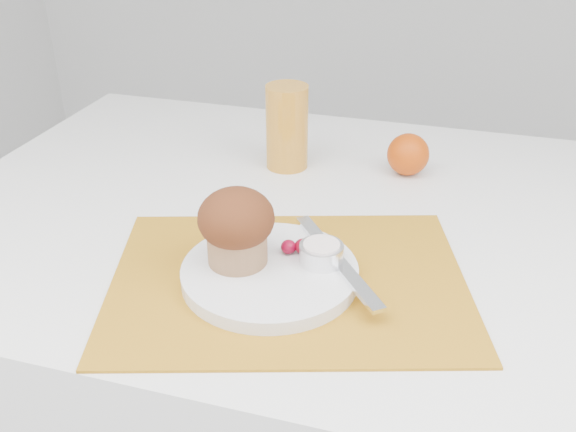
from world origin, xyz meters
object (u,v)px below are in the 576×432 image
(plate, at_px, (270,273))
(muffin, at_px, (236,226))
(juice_glass, at_px, (287,127))
(orange, at_px, (408,154))
(table, at_px, (325,400))

(plate, height_order, muffin, muffin)
(plate, distance_m, juice_glass, 0.35)
(orange, distance_m, muffin, 0.40)
(table, xyz_separation_m, orange, (0.09, 0.17, 0.41))
(table, bearing_deg, muffin, -112.57)
(orange, bearing_deg, muffin, -114.85)
(plate, distance_m, muffin, 0.07)
(muffin, bearing_deg, plate, -3.41)
(juice_glass, bearing_deg, muffin, -84.19)
(plate, bearing_deg, muffin, 176.59)
(table, bearing_deg, juice_glass, 127.72)
(orange, relative_size, juice_glass, 0.49)
(table, relative_size, orange, 17.41)
(juice_glass, height_order, muffin, juice_glass)
(table, distance_m, juice_glass, 0.48)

